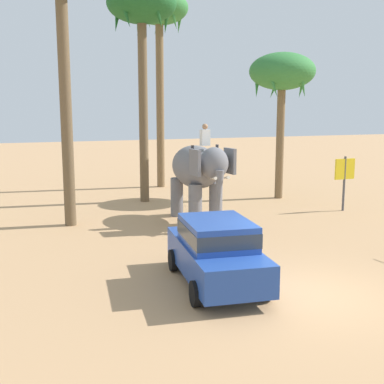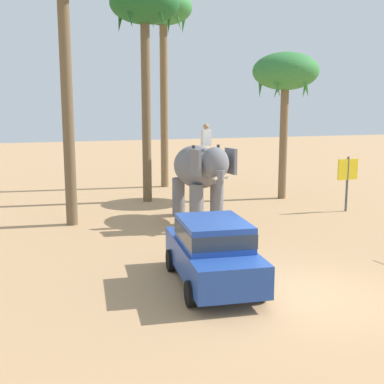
{
  "view_description": "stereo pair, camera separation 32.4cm",
  "coord_description": "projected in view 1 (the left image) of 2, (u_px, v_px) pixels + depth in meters",
  "views": [
    {
      "loc": [
        -6.73,
        -9.25,
        4.41
      ],
      "look_at": [
        -0.54,
        6.06,
        1.6
      ],
      "focal_mm": 45.52,
      "sensor_mm": 36.0,
      "label": 1
    },
    {
      "loc": [
        -6.43,
        -9.37,
        4.41
      ],
      "look_at": [
        -0.54,
        6.06,
        1.6
      ],
      "focal_mm": 45.52,
      "sensor_mm": 36.0,
      "label": 2
    }
  ],
  "objects": [
    {
      "name": "palm_tree_near_hut",
      "position": [
        282.0,
        75.0,
        23.57
      ],
      "size": [
        3.2,
        3.2,
        7.13
      ],
      "color": "brown",
      "rests_on": "ground"
    },
    {
      "name": "palm_tree_far_back",
      "position": [
        142.0,
        12.0,
        22.2
      ],
      "size": [
        3.2,
        3.2,
        10.09
      ],
      "color": "brown",
      "rests_on": "ground"
    },
    {
      "name": "palm_tree_behind_elephant",
      "position": [
        159.0,
        16.0,
        26.58
      ],
      "size": [
        3.2,
        3.2,
        10.79
      ],
      "color": "brown",
      "rests_on": "ground"
    },
    {
      "name": "ground_plane",
      "position": [
        307.0,
        295.0,
        11.68
      ],
      "size": [
        120.0,
        120.0,
        0.0
      ],
      "primitive_type": "plane",
      "color": "tan"
    },
    {
      "name": "car_sedan_foreground",
      "position": [
        216.0,
        249.0,
        12.26
      ],
      "size": [
        2.31,
        4.3,
        1.7
      ],
      "color": "#23479E",
      "rests_on": "ground"
    },
    {
      "name": "elephant_with_mahout",
      "position": [
        198.0,
        171.0,
        19.22
      ],
      "size": [
        1.71,
        3.9,
        3.88
      ],
      "color": "slate",
      "rests_on": "ground"
    },
    {
      "name": "signboard_yellow",
      "position": [
        345.0,
        173.0,
        21.2
      ],
      "size": [
        1.0,
        0.1,
        2.4
      ],
      "color": "#4C4C51",
      "rests_on": "ground"
    }
  ]
}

